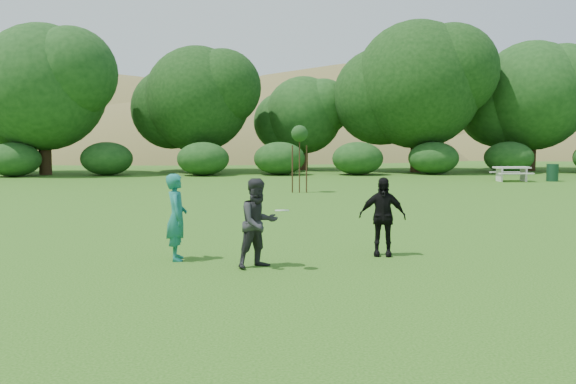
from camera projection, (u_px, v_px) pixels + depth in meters
name	position (u px, v px, depth m)	size (l,w,h in m)	color
ground	(298.00, 261.00, 12.73)	(120.00, 120.00, 0.00)	#19470C
player_teal	(177.00, 217.00, 12.76)	(0.63, 0.41, 1.73)	#176B60
player_grey	(258.00, 223.00, 12.06)	(0.82, 0.64, 1.69)	#27272A
player_black	(382.00, 217.00, 13.22)	(0.96, 0.40, 1.63)	black
trash_can_near	(552.00, 173.00, 33.46)	(0.60, 0.60, 0.90)	#143923
frisbee	(282.00, 211.00, 11.78)	(0.27, 0.27, 0.07)	white
sapling	(300.00, 135.00, 26.95)	(0.70, 0.70, 2.85)	#3B2717
picnic_table	(512.00, 171.00, 33.42)	(1.80, 1.48, 0.76)	#B6B3A8
hillside	(248.00, 246.00, 81.80)	(150.00, 72.00, 52.00)	olive
tree_row	(311.00, 96.00, 41.00)	(53.92, 10.38, 9.62)	#3A2616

